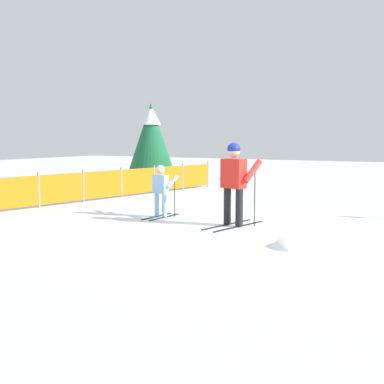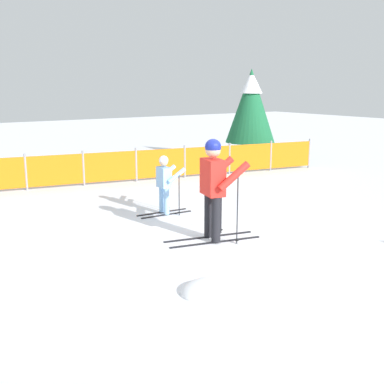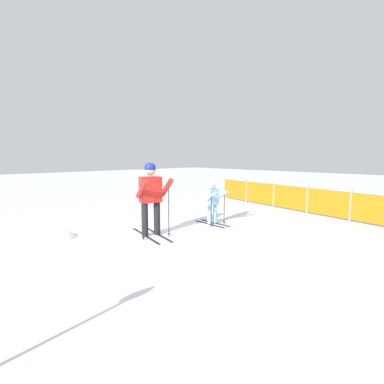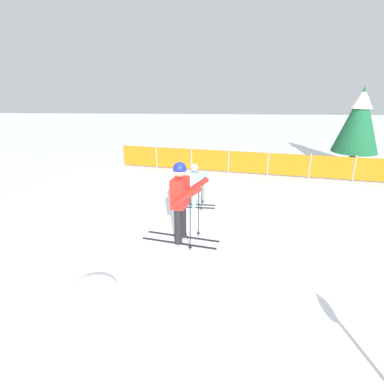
% 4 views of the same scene
% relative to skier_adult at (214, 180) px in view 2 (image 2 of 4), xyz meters
% --- Properties ---
extents(ground_plane, '(60.00, 60.00, 0.00)m').
position_rel_skier_adult_xyz_m(ground_plane, '(0.13, -0.15, -1.07)').
color(ground_plane, white).
extents(skier_adult, '(1.72, 0.86, 1.78)m').
position_rel_skier_adult_xyz_m(skier_adult, '(0.00, 0.00, 0.00)').
color(skier_adult, black).
rests_on(skier_adult, ground_plane).
extents(skier_child, '(1.18, 0.57, 1.25)m').
position_rel_skier_adult_xyz_m(skier_child, '(0.20, 1.99, -0.33)').
color(skier_child, black).
rests_on(skier_child, ground_plane).
extents(safety_fence, '(10.18, 2.02, 0.95)m').
position_rel_skier_adult_xyz_m(safety_fence, '(2.05, 5.28, -0.59)').
color(safety_fence, gray).
rests_on(safety_fence, ground_plane).
extents(conifer_far, '(1.73, 1.73, 3.22)m').
position_rel_skier_adult_xyz_m(conifer_far, '(6.42, 6.46, 0.92)').
color(conifer_far, '#4C3823').
rests_on(conifer_far, ground_plane).
extents(snow_mound, '(0.80, 0.68, 0.32)m').
position_rel_skier_adult_xyz_m(snow_mound, '(-1.35, -1.72, -1.07)').
color(snow_mound, white).
rests_on(snow_mound, ground_plane).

